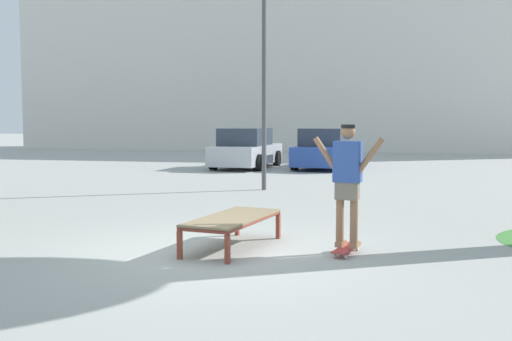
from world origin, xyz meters
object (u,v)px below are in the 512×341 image
skate_box (233,220)px  car_blue (325,150)px  skater (347,177)px  light_post (264,42)px  skateboard (347,248)px  car_silver (246,150)px

skate_box → car_blue: bearing=91.4°
skater → light_post: (-2.74, 7.32, 2.75)m
skate_box → skateboard: bearing=-0.9°
skater → light_post: 8.28m
skate_box → skater: skater is taller
car_blue → light_post: 8.10m
light_post → skate_box: bearing=-81.4°
skate_box → car_blue: size_ratio=0.46×
skateboard → skater: skater is taller
skateboard → skater: 0.99m
car_silver → car_blue: (2.94, 0.46, 0.00)m
car_blue → light_post: bearing=-95.8°
skate_box → car_silver: car_silver is taller
skate_box → light_post: bearing=98.6°
car_blue → skateboard: bearing=-82.3°
skateboard → skater: bearing=77.4°
skater → light_post: size_ratio=0.29×
car_silver → light_post: bearing=-72.6°
skate_box → skateboard: 1.66m
car_silver → skater: bearing=-71.0°
skate_box → car_blue: car_blue is taller
skateboard → light_post: size_ratio=0.14×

